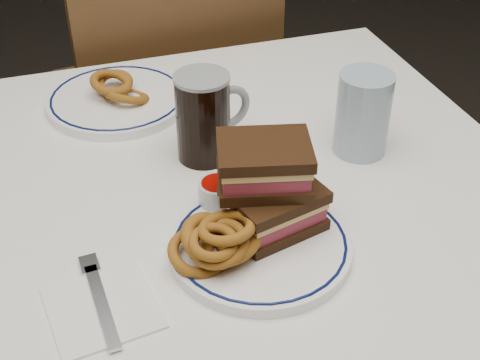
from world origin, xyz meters
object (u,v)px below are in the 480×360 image
object	(u,v)px
reuben_sandwich	(269,186)
main_plate	(260,245)
beer_mug	(205,116)
chair_far	(169,89)
far_plate	(117,100)

from	to	relation	value
reuben_sandwich	main_plate	bearing A→B (deg)	-124.96
reuben_sandwich	beer_mug	bearing A→B (deg)	98.18
chair_far	main_plate	xyz separation A→B (m)	(-0.06, -0.83, 0.21)
chair_far	reuben_sandwich	size ratio (longest dim) A/B	6.91
main_plate	reuben_sandwich	distance (m)	0.08
chair_far	far_plate	distance (m)	0.47
chair_far	beer_mug	bearing A→B (deg)	-96.41
beer_mug	chair_far	bearing A→B (deg)	83.59
chair_far	reuben_sandwich	xyz separation A→B (m)	(-0.04, -0.80, 0.27)
chair_far	main_plate	world-z (taller)	chair_far
main_plate	beer_mug	size ratio (longest dim) A/B	1.70
chair_far	far_plate	world-z (taller)	chair_far
beer_mug	far_plate	bearing A→B (deg)	117.43
chair_far	far_plate	xyz separation A→B (m)	(-0.17, -0.39, 0.21)
reuben_sandwich	far_plate	distance (m)	0.43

